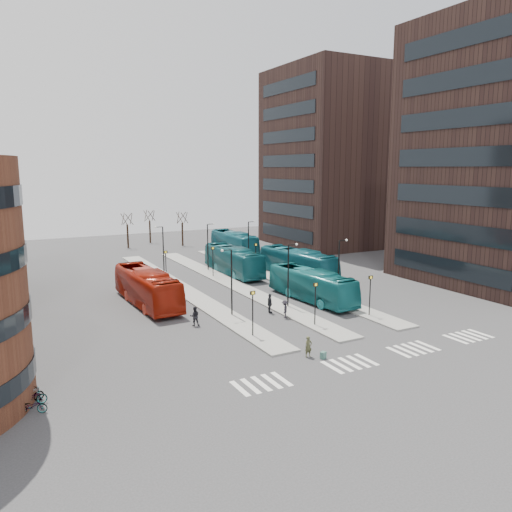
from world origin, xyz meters
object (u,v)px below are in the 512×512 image
commuter_c (285,309)px  teal_bus_d (234,242)px  teal_bus_a (312,285)px  commuter_b (270,303)px  commuter_a (195,316)px  teal_bus_c (298,263)px  teal_bus_b (233,260)px  bicycle_near (32,406)px  bicycle_far (30,398)px  red_bus (147,287)px  bicycle_mid (30,396)px  suitcase (323,355)px  traveller (308,347)px

commuter_c → teal_bus_d: bearing=-164.2°
teal_bus_a → teal_bus_d: (5.45, 29.64, 0.10)m
commuter_b → commuter_c: size_ratio=1.14×
teal_bus_a → commuter_a: bearing=-174.5°
commuter_a → teal_bus_c: bearing=-129.4°
teal_bus_c → commuter_c: size_ratio=7.86×
commuter_a → commuter_b: 7.57m
teal_bus_a → teal_bus_b: bearing=91.7°
bicycle_near → bicycle_far: size_ratio=0.91×
red_bus → commuter_a: size_ratio=7.49×
red_bus → commuter_b: (9.25, -8.25, -0.85)m
commuter_b → bicycle_far: size_ratio=1.03×
commuter_b → bicycle_mid: bearing=127.0°
commuter_b → bicycle_mid: 23.11m
teal_bus_d → bicycle_mid: teal_bus_d is taller
suitcase → commuter_a: 12.54m
teal_bus_a → teal_bus_c: 11.24m
teal_bus_b → commuter_a: (-12.07, -17.65, -0.91)m
suitcase → bicycle_mid: size_ratio=0.31×
commuter_b → suitcase: bearing=-177.7°
suitcase → bicycle_mid: bicycle_mid is taller
bicycle_near → traveller: bearing=-72.4°
teal_bus_c → traveller: 26.71m
teal_bus_c → teal_bus_d: size_ratio=1.02×
bicycle_near → bicycle_mid: bicycle_mid is taller
teal_bus_b → teal_bus_c: (6.28, -5.35, 0.00)m
traveller → bicycle_far: traveller is taller
traveller → commuter_c: (3.45, 8.93, 0.04)m
teal_bus_a → traveller: 15.57m
commuter_a → commuter_c: commuter_a is taller
suitcase → commuter_b: 11.85m
teal_bus_a → bicycle_near: 29.86m
commuter_a → commuter_c: (8.02, -1.64, -0.05)m
teal_bus_c → bicycle_near: bearing=-149.9°
teal_bus_d → bicycle_far: teal_bus_d is taller
teal_bus_b → commuter_b: (-4.50, -17.37, -0.84)m
teal_bus_c → bicycle_far: (-31.93, -21.65, -1.29)m
suitcase → red_bus: bearing=87.6°
teal_bus_d → bicycle_near: 53.27m
teal_bus_a → commuter_b: bearing=-166.1°
commuter_c → traveller: bearing=12.8°
teal_bus_d → bicycle_mid: size_ratio=7.80×
teal_bus_a → commuter_a: 13.70m
traveller → commuter_b: commuter_b is taller
commuter_a → commuter_b: size_ratio=0.92×
traveller → commuter_b: 11.25m
commuter_a → bicycle_far: size_ratio=0.95×
bicycle_far → teal_bus_c: bearing=-57.6°
teal_bus_a → traveller: bearing=-128.7°
teal_bus_a → bicycle_far: teal_bus_a is taller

